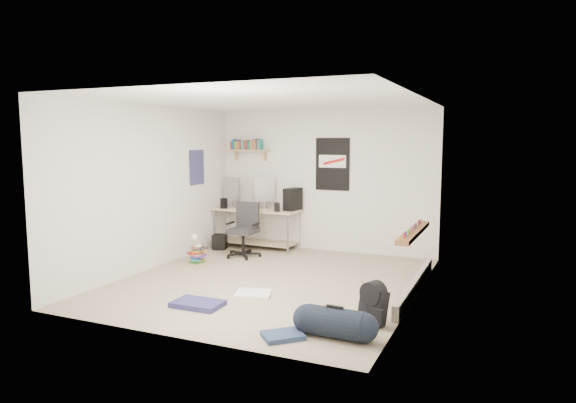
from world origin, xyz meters
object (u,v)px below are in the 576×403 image
at_px(desk, 258,228).
at_px(backpack, 373,307).
at_px(office_chair, 243,228).
at_px(book_stack, 198,254).
at_px(duffel_bag, 335,324).

relative_size(desk, backpack, 4.41).
height_order(desk, office_chair, office_chair).
distance_m(office_chair, book_stack, 0.91).
relative_size(office_chair, backpack, 2.56).
bearing_deg(book_stack, backpack, -25.59).
xyz_separation_m(office_chair, backpack, (2.83, -2.29, -0.29)).
xyz_separation_m(desk, office_chair, (0.13, -0.79, 0.12)).
bearing_deg(duffel_bag, office_chair, 134.31).
relative_size(office_chair, book_stack, 2.25).
height_order(duffel_bag, book_stack, duffel_bag).
bearing_deg(duffel_bag, backpack, 64.82).
bearing_deg(desk, book_stack, -100.24).
relative_size(duffel_bag, book_stack, 1.46).
bearing_deg(backpack, duffel_bag, -94.12).
bearing_deg(office_chair, backpack, -42.63).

